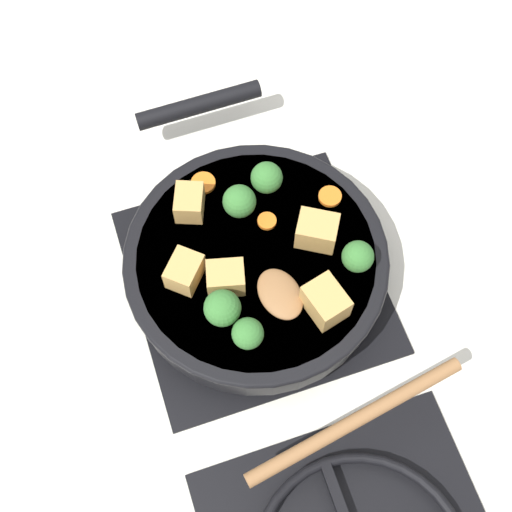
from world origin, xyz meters
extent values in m
plane|color=silver|center=(0.00, 0.00, 0.00)|extent=(2.40, 2.40, 0.00)
cube|color=black|center=(0.00, 0.00, 0.00)|extent=(0.31, 0.31, 0.01)
torus|color=black|center=(0.00, 0.00, 0.02)|extent=(0.24, 0.24, 0.01)
cube|color=black|center=(0.00, 0.00, 0.02)|extent=(0.01, 0.23, 0.01)
cube|color=black|center=(0.00, 0.00, 0.02)|extent=(0.23, 0.01, 0.01)
cylinder|color=black|center=(0.00, 0.00, 0.05)|extent=(0.31, 0.31, 0.05)
cylinder|color=brown|center=(0.00, 0.00, 0.06)|extent=(0.29, 0.29, 0.04)
torus|color=black|center=(0.00, 0.00, 0.07)|extent=(0.32, 0.32, 0.01)
cylinder|color=black|center=(0.00, -0.24, 0.07)|extent=(0.17, 0.03, 0.02)
ellipsoid|color=olive|center=(-0.01, 0.06, 0.08)|extent=(0.06, 0.08, 0.01)
cylinder|color=olive|center=(-0.04, 0.22, 0.09)|extent=(0.26, 0.06, 0.02)
cube|color=tan|center=(0.09, 0.00, 0.10)|extent=(0.05, 0.06, 0.03)
cube|color=tan|center=(-0.05, 0.09, 0.10)|extent=(0.05, 0.06, 0.04)
cube|color=tan|center=(-0.08, 0.00, 0.10)|extent=(0.06, 0.06, 0.04)
cube|color=tan|center=(0.06, -0.09, 0.09)|extent=(0.05, 0.05, 0.03)
cube|color=tan|center=(0.04, 0.02, 0.10)|extent=(0.05, 0.04, 0.03)
cylinder|color=#709956|center=(0.06, 0.06, 0.08)|extent=(0.01, 0.01, 0.01)
sphere|color=#387533|center=(0.06, 0.06, 0.11)|extent=(0.04, 0.04, 0.04)
cylinder|color=#709956|center=(0.00, -0.06, 0.08)|extent=(0.01, 0.01, 0.01)
sphere|color=#387533|center=(0.00, -0.06, 0.11)|extent=(0.04, 0.04, 0.04)
cylinder|color=#709956|center=(-0.11, 0.05, 0.08)|extent=(0.01, 0.01, 0.01)
sphere|color=#387533|center=(-0.11, 0.05, 0.10)|extent=(0.04, 0.04, 0.04)
cylinder|color=#709956|center=(-0.04, -0.08, 0.08)|extent=(0.01, 0.01, 0.01)
sphere|color=#387533|center=(-0.04, -0.08, 0.10)|extent=(0.04, 0.04, 0.04)
cylinder|color=#709956|center=(0.04, 0.10, 0.08)|extent=(0.01, 0.01, 0.01)
sphere|color=#387533|center=(0.04, 0.10, 0.10)|extent=(0.04, 0.04, 0.04)
cylinder|color=orange|center=(-0.11, -0.05, 0.08)|extent=(0.03, 0.03, 0.01)
cylinder|color=orange|center=(0.03, -0.12, 0.08)|extent=(0.03, 0.03, 0.01)
cylinder|color=orange|center=(-0.03, -0.04, 0.08)|extent=(0.02, 0.02, 0.01)
camera|label=1|loc=(0.11, 0.34, 0.85)|focal=50.00mm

